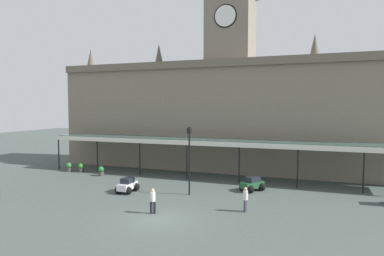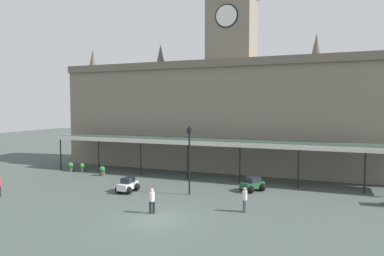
{
  "view_description": "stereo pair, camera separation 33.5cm",
  "coord_description": "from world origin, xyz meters",
  "px_view_note": "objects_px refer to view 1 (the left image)",
  "views": [
    {
      "loc": [
        9.24,
        -19.01,
        7.11
      ],
      "look_at": [
        0.0,
        6.16,
        5.39
      ],
      "focal_mm": 31.95,
      "sensor_mm": 36.0,
      "label": 1
    },
    {
      "loc": [
        9.55,
        -18.89,
        7.11
      ],
      "look_at": [
        0.0,
        6.16,
        5.39
      ],
      "focal_mm": 31.95,
      "sensor_mm": 36.0,
      "label": 2
    }
  ],
  "objects_px": {
    "car_white_sedan": "(127,186)",
    "planter_near_kerb": "(81,168)",
    "victorian_lamppost": "(189,153)",
    "planter_forecourt_centre": "(101,171)",
    "car_green_sedan": "(252,185)",
    "planter_by_canopy": "(69,167)",
    "pedestrian_near_entrance": "(153,200)",
    "pedestrian_crossing_forecourt": "(245,198)"
  },
  "relations": [
    {
      "from": "victorian_lamppost",
      "to": "planter_by_canopy",
      "type": "height_order",
      "value": "victorian_lamppost"
    },
    {
      "from": "car_white_sedan",
      "to": "pedestrian_near_entrance",
      "type": "bearing_deg",
      "value": -43.9
    },
    {
      "from": "pedestrian_crossing_forecourt",
      "to": "victorian_lamppost",
      "type": "xyz_separation_m",
      "value": [
        -5.11,
        2.88,
        2.47
      ]
    },
    {
      "from": "pedestrian_near_entrance",
      "to": "planter_by_canopy",
      "type": "xyz_separation_m",
      "value": [
        -15.17,
        9.97,
        -0.42
      ]
    },
    {
      "from": "planter_forecourt_centre",
      "to": "pedestrian_crossing_forecourt",
      "type": "bearing_deg",
      "value": -22.53
    },
    {
      "from": "pedestrian_near_entrance",
      "to": "pedestrian_crossing_forecourt",
      "type": "xyz_separation_m",
      "value": [
        5.67,
        2.49,
        0.0
      ]
    },
    {
      "from": "pedestrian_crossing_forecourt",
      "to": "planter_forecourt_centre",
      "type": "relative_size",
      "value": 1.74
    },
    {
      "from": "car_white_sedan",
      "to": "planter_forecourt_centre",
      "type": "bearing_deg",
      "value": 141.06
    },
    {
      "from": "car_green_sedan",
      "to": "pedestrian_near_entrance",
      "type": "xyz_separation_m",
      "value": [
        -5.09,
        -8.34,
        0.41
      ]
    },
    {
      "from": "planter_by_canopy",
      "to": "planter_near_kerb",
      "type": "relative_size",
      "value": 1.0
    },
    {
      "from": "pedestrian_near_entrance",
      "to": "planter_near_kerb",
      "type": "bearing_deg",
      "value": 143.57
    },
    {
      "from": "car_white_sedan",
      "to": "pedestrian_crossing_forecourt",
      "type": "height_order",
      "value": "pedestrian_crossing_forecourt"
    },
    {
      "from": "planter_near_kerb",
      "to": "pedestrian_crossing_forecourt",
      "type": "bearing_deg",
      "value": -21.48
    },
    {
      "from": "pedestrian_near_entrance",
      "to": "planter_by_canopy",
      "type": "distance_m",
      "value": 18.16
    },
    {
      "from": "victorian_lamppost",
      "to": "planter_by_canopy",
      "type": "distance_m",
      "value": 16.64
    },
    {
      "from": "car_white_sedan",
      "to": "planter_near_kerb",
      "type": "height_order",
      "value": "car_white_sedan"
    },
    {
      "from": "pedestrian_near_entrance",
      "to": "victorian_lamppost",
      "type": "distance_m",
      "value": 5.94
    },
    {
      "from": "planter_forecourt_centre",
      "to": "planter_near_kerb",
      "type": "distance_m",
      "value": 3.3
    },
    {
      "from": "pedestrian_near_entrance",
      "to": "pedestrian_crossing_forecourt",
      "type": "relative_size",
      "value": 1.0
    },
    {
      "from": "pedestrian_crossing_forecourt",
      "to": "victorian_lamppost",
      "type": "height_order",
      "value": "victorian_lamppost"
    },
    {
      "from": "car_white_sedan",
      "to": "planter_by_canopy",
      "type": "xyz_separation_m",
      "value": [
        -10.63,
        5.6,
        -0.01
      ]
    },
    {
      "from": "car_white_sedan",
      "to": "victorian_lamppost",
      "type": "bearing_deg",
      "value": 11.1
    },
    {
      "from": "car_white_sedan",
      "to": "victorian_lamppost",
      "type": "distance_m",
      "value": 5.94
    },
    {
      "from": "victorian_lamppost",
      "to": "planter_near_kerb",
      "type": "distance_m",
      "value": 15.3
    },
    {
      "from": "pedestrian_crossing_forecourt",
      "to": "victorian_lamppost",
      "type": "relative_size",
      "value": 0.3
    },
    {
      "from": "car_green_sedan",
      "to": "planter_by_canopy",
      "type": "distance_m",
      "value": 20.33
    },
    {
      "from": "pedestrian_crossing_forecourt",
      "to": "planter_by_canopy",
      "type": "bearing_deg",
      "value": 160.25
    },
    {
      "from": "pedestrian_near_entrance",
      "to": "planter_near_kerb",
      "type": "height_order",
      "value": "pedestrian_near_entrance"
    },
    {
      "from": "planter_by_canopy",
      "to": "car_white_sedan",
      "type": "bearing_deg",
      "value": -27.78
    },
    {
      "from": "car_white_sedan",
      "to": "car_green_sedan",
      "type": "xyz_separation_m",
      "value": [
        9.64,
        3.97,
        0.0
      ]
    },
    {
      "from": "car_white_sedan",
      "to": "planter_near_kerb",
      "type": "relative_size",
      "value": 2.16
    },
    {
      "from": "pedestrian_near_entrance",
      "to": "car_green_sedan",
      "type": "bearing_deg",
      "value": 58.6
    },
    {
      "from": "car_white_sedan",
      "to": "pedestrian_near_entrance",
      "type": "relative_size",
      "value": 1.24
    },
    {
      "from": "planter_forecourt_centre",
      "to": "car_green_sedan",
      "type": "bearing_deg",
      "value": -3.17
    },
    {
      "from": "car_white_sedan",
      "to": "planter_by_canopy",
      "type": "height_order",
      "value": "car_white_sedan"
    },
    {
      "from": "victorian_lamppost",
      "to": "planter_forecourt_centre",
      "type": "height_order",
      "value": "victorian_lamppost"
    },
    {
      "from": "car_green_sedan",
      "to": "planter_near_kerb",
      "type": "xyz_separation_m",
      "value": [
        -18.8,
        1.77,
        -0.01
      ]
    },
    {
      "from": "car_green_sedan",
      "to": "planter_near_kerb",
      "type": "relative_size",
      "value": 2.35
    },
    {
      "from": "car_green_sedan",
      "to": "planter_forecourt_centre",
      "type": "distance_m",
      "value": 15.64
    },
    {
      "from": "pedestrian_near_entrance",
      "to": "car_white_sedan",
      "type": "bearing_deg",
      "value": 136.1
    },
    {
      "from": "pedestrian_crossing_forecourt",
      "to": "planter_forecourt_centre",
      "type": "xyz_separation_m",
      "value": [
        -16.19,
        6.72,
        -0.42
      ]
    },
    {
      "from": "car_green_sedan",
      "to": "pedestrian_near_entrance",
      "type": "bearing_deg",
      "value": -121.4
    }
  ]
}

